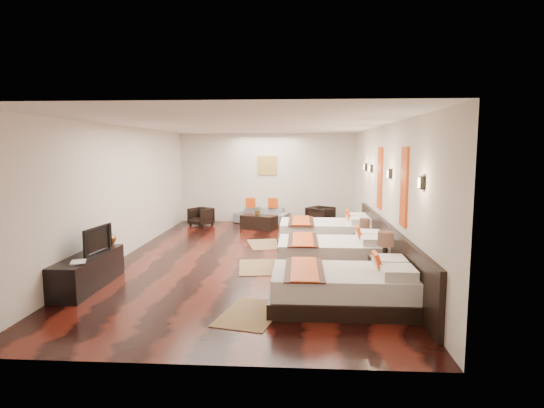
# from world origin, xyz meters

# --- Properties ---
(floor) EXTENTS (5.50, 9.50, 0.01)m
(floor) POSITION_xyz_m (0.00, 0.00, 0.00)
(floor) COLOR black
(floor) RESTS_ON ground
(ceiling) EXTENTS (5.50, 9.50, 0.01)m
(ceiling) POSITION_xyz_m (0.00, 0.00, 2.80)
(ceiling) COLOR white
(ceiling) RESTS_ON floor
(back_wall) EXTENTS (5.50, 0.01, 2.80)m
(back_wall) POSITION_xyz_m (0.00, 4.75, 1.40)
(back_wall) COLOR silver
(back_wall) RESTS_ON floor
(left_wall) EXTENTS (0.01, 9.50, 2.80)m
(left_wall) POSITION_xyz_m (-2.75, 0.00, 1.40)
(left_wall) COLOR silver
(left_wall) RESTS_ON floor
(right_wall) EXTENTS (0.01, 9.50, 2.80)m
(right_wall) POSITION_xyz_m (2.75, 0.00, 1.40)
(right_wall) COLOR silver
(right_wall) RESTS_ON floor
(headboard_panel) EXTENTS (0.08, 6.60, 0.90)m
(headboard_panel) POSITION_xyz_m (2.71, -0.80, 0.45)
(headboard_panel) COLOR black
(headboard_panel) RESTS_ON floor
(bed_near) EXTENTS (2.15, 1.35, 0.82)m
(bed_near) POSITION_xyz_m (1.70, -2.82, 0.28)
(bed_near) COLOR black
(bed_near) RESTS_ON floor
(bed_mid) EXTENTS (2.18, 1.37, 0.83)m
(bed_mid) POSITION_xyz_m (1.70, -0.71, 0.28)
(bed_mid) COLOR black
(bed_mid) RESTS_ON floor
(bed_far) EXTENTS (2.29, 1.44, 0.87)m
(bed_far) POSITION_xyz_m (1.70, 1.40, 0.30)
(bed_far) COLOR black
(bed_far) RESTS_ON floor
(nightstand_a) EXTENTS (0.49, 0.49, 0.96)m
(nightstand_a) POSITION_xyz_m (2.45, -1.97, 0.34)
(nightstand_a) COLOR black
(nightstand_a) RESTS_ON floor
(nightstand_b) EXTENTS (0.41, 0.41, 0.81)m
(nightstand_b) POSITION_xyz_m (2.44, 0.38, 0.29)
(nightstand_b) COLOR black
(nightstand_b) RESTS_ON floor
(jute_mat_near) EXTENTS (1.01, 1.34, 0.01)m
(jute_mat_near) POSITION_xyz_m (0.35, -3.24, 0.01)
(jute_mat_near) COLOR olive
(jute_mat_near) RESTS_ON floor
(jute_mat_mid) EXTENTS (0.89, 1.28, 0.01)m
(jute_mat_mid) POSITION_xyz_m (0.23, -0.77, 0.01)
(jute_mat_mid) COLOR olive
(jute_mat_mid) RESTS_ON floor
(jute_mat_far) EXTENTS (1.02, 1.35, 0.01)m
(jute_mat_far) POSITION_xyz_m (0.20, 1.33, 0.01)
(jute_mat_far) COLOR olive
(jute_mat_far) RESTS_ON floor
(tv_console) EXTENTS (0.50, 1.80, 0.55)m
(tv_console) POSITION_xyz_m (-2.50, -2.19, 0.28)
(tv_console) COLOR black
(tv_console) RESTS_ON floor
(tv) EXTENTS (0.20, 0.82, 0.47)m
(tv) POSITION_xyz_m (-2.45, -2.06, 0.78)
(tv) COLOR black
(tv) RESTS_ON tv_console
(book) EXTENTS (0.31, 0.36, 0.03)m
(book) POSITION_xyz_m (-2.50, -2.75, 0.56)
(book) COLOR black
(book) RESTS_ON tv_console
(figurine) EXTENTS (0.34, 0.34, 0.32)m
(figurine) POSITION_xyz_m (-2.50, -1.40, 0.71)
(figurine) COLOR brown
(figurine) RESTS_ON tv_console
(sofa) EXTENTS (1.80, 1.11, 0.49)m
(sofa) POSITION_xyz_m (-0.15, 4.45, 0.25)
(sofa) COLOR gray
(sofa) RESTS_ON floor
(armchair_left) EXTENTS (0.82, 0.83, 0.55)m
(armchair_left) POSITION_xyz_m (-1.95, 3.88, 0.28)
(armchair_left) COLOR black
(armchair_left) RESTS_ON floor
(armchair_right) EXTENTS (0.94, 0.93, 0.62)m
(armchair_right) POSITION_xyz_m (1.66, 3.83, 0.31)
(armchair_right) COLOR black
(armchair_right) RESTS_ON floor
(coffee_table) EXTENTS (1.11, 0.83, 0.40)m
(coffee_table) POSITION_xyz_m (-0.15, 3.45, 0.20)
(coffee_table) COLOR black
(coffee_table) RESTS_ON floor
(table_plant) EXTENTS (0.30, 0.27, 0.29)m
(table_plant) POSITION_xyz_m (-0.18, 3.44, 0.55)
(table_plant) COLOR #21531B
(table_plant) RESTS_ON coffee_table
(orange_panel_a) EXTENTS (0.04, 0.40, 1.30)m
(orange_panel_a) POSITION_xyz_m (2.73, -1.90, 1.70)
(orange_panel_a) COLOR #D86014
(orange_panel_a) RESTS_ON right_wall
(orange_panel_b) EXTENTS (0.04, 0.40, 1.30)m
(orange_panel_b) POSITION_xyz_m (2.73, 0.30, 1.70)
(orange_panel_b) COLOR #D86014
(orange_panel_b) RESTS_ON right_wall
(sconce_near) EXTENTS (0.07, 0.12, 0.18)m
(sconce_near) POSITION_xyz_m (2.70, -3.00, 1.85)
(sconce_near) COLOR black
(sconce_near) RESTS_ON right_wall
(sconce_mid) EXTENTS (0.07, 0.12, 0.18)m
(sconce_mid) POSITION_xyz_m (2.70, -0.80, 1.85)
(sconce_mid) COLOR black
(sconce_mid) RESTS_ON right_wall
(sconce_far) EXTENTS (0.07, 0.12, 0.18)m
(sconce_far) POSITION_xyz_m (2.70, 1.40, 1.85)
(sconce_far) COLOR black
(sconce_far) RESTS_ON right_wall
(sconce_lounge) EXTENTS (0.07, 0.12, 0.18)m
(sconce_lounge) POSITION_xyz_m (2.70, 2.30, 1.85)
(sconce_lounge) COLOR black
(sconce_lounge) RESTS_ON right_wall
(gold_artwork) EXTENTS (0.60, 0.04, 0.60)m
(gold_artwork) POSITION_xyz_m (0.00, 4.73, 1.80)
(gold_artwork) COLOR #AD873F
(gold_artwork) RESTS_ON back_wall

